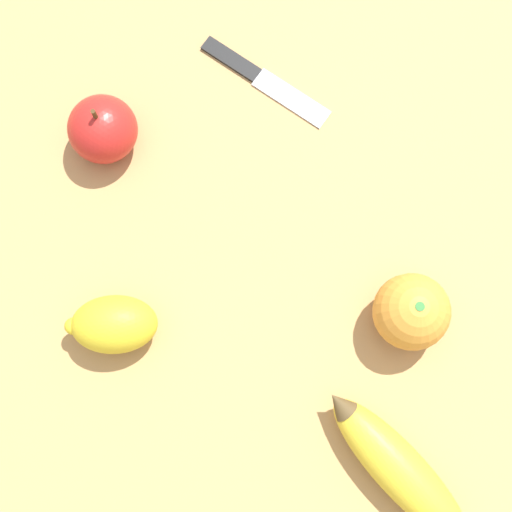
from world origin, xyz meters
TOP-DOWN VIEW (x-y plane):
  - ground_plane at (0.00, 0.00)m, footprint 3.00×3.00m
  - banana at (0.19, -0.20)m, footprint 0.18×0.11m
  - orange at (0.15, -0.06)m, footprint 0.07×0.07m
  - apple at (-0.19, -0.02)m, footprint 0.07×0.07m
  - lemon at (-0.10, -0.19)m, footprint 0.10×0.08m
  - paring_knife at (-0.08, 0.10)m, footprint 0.15×0.05m

SIDE VIEW (x-z plane):
  - ground_plane at x=0.00m, z-range 0.00..0.00m
  - paring_knife at x=-0.08m, z-range 0.00..0.01m
  - banana at x=0.19m, z-range 0.00..0.04m
  - lemon at x=-0.10m, z-range 0.00..0.05m
  - apple at x=-0.19m, z-range -0.01..0.07m
  - orange at x=0.15m, z-range 0.00..0.07m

